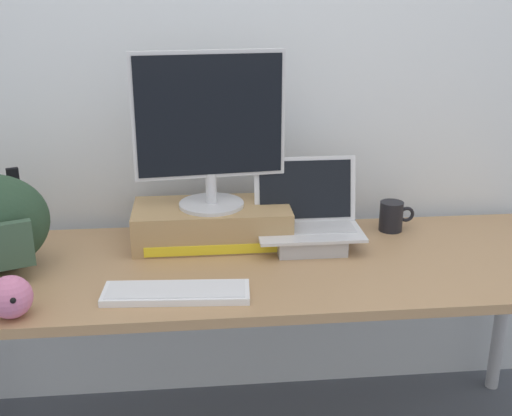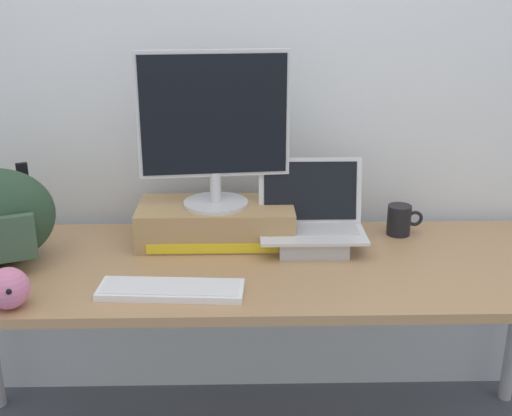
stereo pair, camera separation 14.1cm
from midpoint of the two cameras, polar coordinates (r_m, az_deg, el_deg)
back_wall at (r=2.28m, az=-2.95°, el=13.19°), size 7.00×0.10×2.60m
desk at (r=2.03m, az=-2.00°, el=-6.55°), size 2.10×0.69×0.72m
toner_box_yellow at (r=2.14m, az=-5.82°, el=-1.44°), size 0.52×0.25×0.13m
desktop_monitor at (r=2.05m, az=-6.13°, el=7.09°), size 0.49×0.21×0.50m
open_laptop at (r=2.11m, az=2.76°, el=-1.90°), size 0.34×0.22×0.28m
external_keyboard at (r=1.82m, az=-9.35°, el=-7.48°), size 0.41×0.15×0.02m
coffee_mug at (r=2.27m, az=10.29°, el=-0.74°), size 0.12×0.08×0.10m
plush_toy at (r=1.81m, az=-23.15°, el=-7.35°), size 0.11×0.11×0.11m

